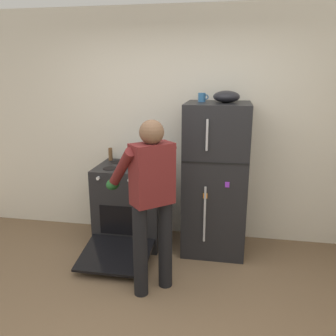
# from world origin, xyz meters

# --- Properties ---
(kitchen_wall_back) EXTENTS (6.00, 0.10, 2.70)m
(kitchen_wall_back) POSITION_xyz_m (0.00, 1.95, 1.35)
(kitchen_wall_back) COLOR silver
(kitchen_wall_back) RESTS_ON ground
(refrigerator) EXTENTS (0.68, 0.72, 1.67)m
(refrigerator) POSITION_xyz_m (0.47, 1.57, 0.83)
(refrigerator) COLOR black
(refrigerator) RESTS_ON ground
(stove_range) EXTENTS (0.76, 1.23, 0.94)m
(stove_range) POSITION_xyz_m (-0.51, 1.55, 0.46)
(stove_range) COLOR black
(stove_range) RESTS_ON ground
(person_cook) EXTENTS (0.68, 0.72, 1.60)m
(person_cook) POSITION_xyz_m (-0.06, 0.66, 0.96)
(person_cook) COLOR black
(person_cook) RESTS_ON ground
(red_pot) EXTENTS (0.36, 0.26, 0.13)m
(red_pot) POSITION_xyz_m (-0.35, 1.52, 1.00)
(red_pot) COLOR #19479E
(red_pot) RESTS_ON stove_range
(coffee_mug) EXTENTS (0.11, 0.08, 0.10)m
(coffee_mug) POSITION_xyz_m (0.30, 1.62, 1.72)
(coffee_mug) COLOR #2D6093
(coffee_mug) RESTS_ON refrigerator
(pepper_mill) EXTENTS (0.05, 0.05, 0.15)m
(pepper_mill) POSITION_xyz_m (-0.81, 1.77, 1.01)
(pepper_mill) COLOR brown
(pepper_mill) RESTS_ON stove_range
(mixing_bowl) EXTENTS (0.27, 0.27, 0.12)m
(mixing_bowl) POSITION_xyz_m (0.55, 1.57, 1.73)
(mixing_bowl) COLOR black
(mixing_bowl) RESTS_ON refrigerator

